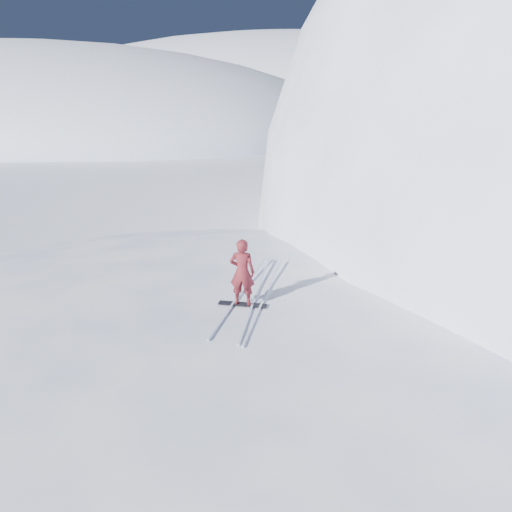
{
  "coord_description": "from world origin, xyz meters",
  "views": [
    {
      "loc": [
        3.67,
        -7.98,
        8.39
      ],
      "look_at": [
        -1.38,
        4.51,
        3.5
      ],
      "focal_mm": 35.0,
      "sensor_mm": 36.0,
      "label": 1
    }
  ],
  "objects": [
    {
      "name": "far_ridge_a",
      "position": [
        -70.0,
        60.0,
        0.0
      ],
      "size": [
        120.0,
        70.0,
        28.0
      ],
      "primitive_type": "ellipsoid",
      "color": "white",
      "rests_on": "ground"
    },
    {
      "name": "far_ridge_c",
      "position": [
        -40.0,
        110.0,
        0.0
      ],
      "size": [
        140.0,
        90.0,
        36.0
      ],
      "primitive_type": "ellipsoid",
      "color": "white",
      "rests_on": "ground"
    },
    {
      "name": "ground",
      "position": [
        0.0,
        0.0,
        0.0
      ],
      "size": [
        400.0,
        400.0,
        0.0
      ],
      "primitive_type": "plane",
      "color": "white",
      "rests_on": "ground"
    },
    {
      "name": "snowboarder",
      "position": [
        -1.38,
        3.51,
        3.37
      ],
      "size": [
        0.77,
        0.58,
        1.89
      ],
      "primitive_type": "imported",
      "rotation": [
        0.0,
        0.0,
        3.34
      ],
      "color": "maroon",
      "rests_on": "snowboard"
    },
    {
      "name": "snowboard",
      "position": [
        -1.38,
        3.51,
        2.41
      ],
      "size": [
        1.38,
        0.52,
        0.02
      ],
      "primitive_type": "cube",
      "rotation": [
        0.0,
        0.0,
        0.2
      ],
      "color": "black",
      "rests_on": "near_ridge"
    },
    {
      "name": "wind_bumps",
      "position": [
        -0.56,
        2.12,
        0.0
      ],
      "size": [
        16.0,
        14.4,
        1.0
      ],
      "color": "white",
      "rests_on": "ground"
    },
    {
      "name": "board_tracks",
      "position": [
        -1.35,
        4.35,
        2.42
      ],
      "size": [
        1.75,
        5.96,
        0.04
      ],
      "color": "silver",
      "rests_on": "ground"
    },
    {
      "name": "near_ridge",
      "position": [
        1.0,
        3.0,
        0.0
      ],
      "size": [
        36.0,
        28.0,
        4.8
      ],
      "primitive_type": "ellipsoid",
      "color": "white",
      "rests_on": "ground"
    }
  ]
}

